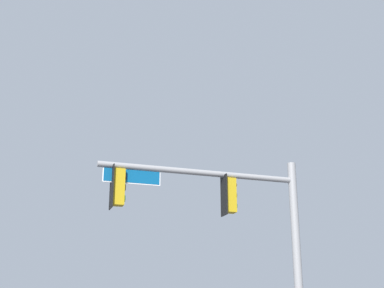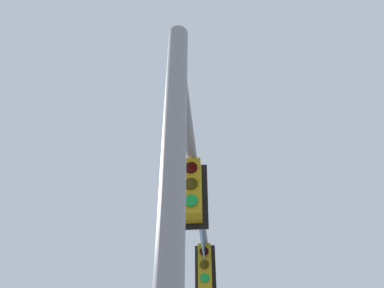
# 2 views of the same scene
# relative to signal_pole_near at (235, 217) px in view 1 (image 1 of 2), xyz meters

# --- Properties ---
(signal_pole_near) EXTENTS (6.61, 1.08, 6.26)m
(signal_pole_near) POSITION_rel_signal_pole_near_xyz_m (0.00, 0.00, 0.00)
(signal_pole_near) COLOR gray
(signal_pole_near) RESTS_ON ground_plane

